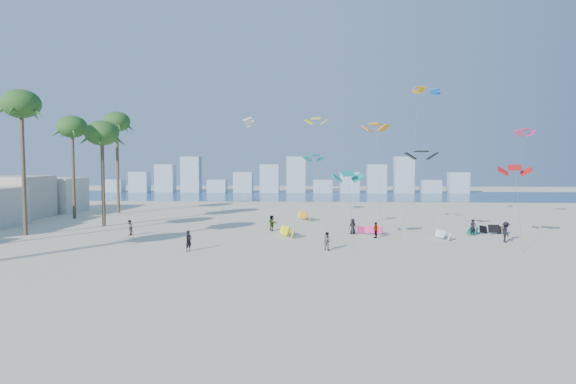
{
  "coord_description": "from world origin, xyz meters",
  "views": [
    {
      "loc": [
        5.54,
        -31.75,
        7.66
      ],
      "look_at": [
        3.0,
        16.0,
        4.5
      ],
      "focal_mm": 30.5,
      "sensor_mm": 36.0,
      "label": 1
    }
  ],
  "objects": [
    {
      "name": "kitesurfer_mid",
      "position": [
        6.64,
        9.38,
        0.77
      ],
      "size": [
        0.95,
        0.92,
        1.55
      ],
      "primitive_type": "imported",
      "rotation": [
        0.0,
        0.0,
        2.52
      ],
      "color": "gray",
      "rests_on": "ground"
    },
    {
      "name": "kitesurfer_near",
      "position": [
        -4.93,
        8.29,
        0.88
      ],
      "size": [
        0.69,
        0.76,
        1.75
      ],
      "primitive_type": "imported",
      "rotation": [
        0.0,
        0.0,
        1.03
      ],
      "color": "black",
      "rests_on": "ground"
    },
    {
      "name": "ground",
      "position": [
        0.0,
        0.0,
        0.0
      ],
      "size": [
        220.0,
        220.0,
        0.0
      ],
      "primitive_type": "plane",
      "color": "beige",
      "rests_on": "ground"
    },
    {
      "name": "palm_row",
      "position": [
        -22.7,
        16.15,
        11.89
      ],
      "size": [
        10.79,
        44.8,
        14.67
      ],
      "color": "brown",
      "rests_on": "ground"
    },
    {
      "name": "flying_kites",
      "position": [
        12.92,
        24.55,
        11.45
      ],
      "size": [
        36.97,
        33.89,
        18.57
      ],
      "color": "#0B8978",
      "rests_on": "ground"
    },
    {
      "name": "grounded_kites",
      "position": [
        11.83,
        20.44,
        0.45
      ],
      "size": [
        24.02,
        17.4,
        0.99
      ],
      "color": "yellow",
      "rests_on": "ground"
    },
    {
      "name": "distant_skyline",
      "position": [
        -1.19,
        82.0,
        3.09
      ],
      "size": [
        85.0,
        3.0,
        8.4
      ],
      "color": "#9EADBF",
      "rests_on": "ground"
    },
    {
      "name": "ocean",
      "position": [
        0.0,
        72.0,
        0.01
      ],
      "size": [
        220.0,
        220.0,
        0.0
      ],
      "primitive_type": "plane",
      "color": "navy",
      "rests_on": "ground"
    },
    {
      "name": "kitesurfers_far",
      "position": [
        10.12,
        17.05,
        0.86
      ],
      "size": [
        37.25,
        7.82,
        1.93
      ],
      "color": "black",
      "rests_on": "ground"
    }
  ]
}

